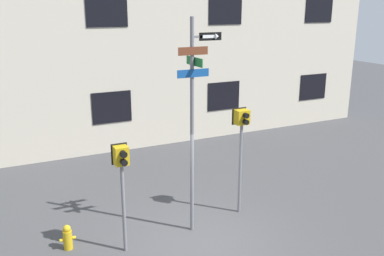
# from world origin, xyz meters

# --- Properties ---
(ground_plane) EXTENTS (60.00, 60.00, 0.00)m
(ground_plane) POSITION_xyz_m (0.00, 0.00, 0.00)
(ground_plane) COLOR #424244
(street_sign_pole) EXTENTS (1.12, 0.79, 5.18)m
(street_sign_pole) POSITION_xyz_m (0.17, 0.72, 3.04)
(street_sign_pole) COLOR slate
(street_sign_pole) RESTS_ON ground_plane
(pedestrian_signal_left) EXTENTS (0.36, 0.40, 2.54)m
(pedestrian_signal_left) POSITION_xyz_m (-1.66, 0.53, 1.99)
(pedestrian_signal_left) COLOR slate
(pedestrian_signal_left) RESTS_ON ground_plane
(pedestrian_signal_right) EXTENTS (0.41, 0.40, 2.88)m
(pedestrian_signal_right) POSITION_xyz_m (1.69, 1.04, 2.27)
(pedestrian_signal_right) COLOR slate
(pedestrian_signal_right) RESTS_ON ground_plane
(fire_hydrant) EXTENTS (0.37, 0.21, 0.60)m
(fire_hydrant) POSITION_xyz_m (-2.83, 1.17, 0.29)
(fire_hydrant) COLOR gold
(fire_hydrant) RESTS_ON ground_plane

